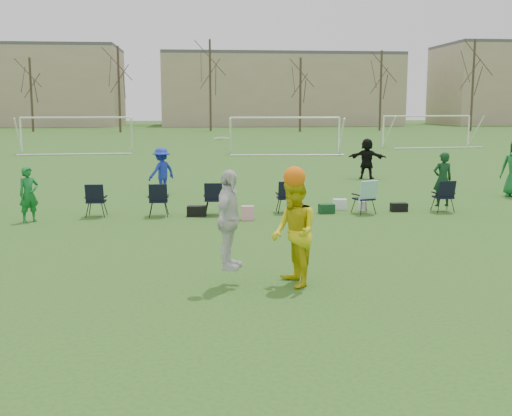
{
  "coord_description": "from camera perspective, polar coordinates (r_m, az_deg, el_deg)",
  "views": [
    {
      "loc": [
        -2.01,
        -10.79,
        3.19
      ],
      "look_at": [
        -0.86,
        1.27,
        1.25
      ],
      "focal_mm": 45.0,
      "sensor_mm": 36.0,
      "label": 1
    }
  ],
  "objects": [
    {
      "name": "tree_line",
      "position": [
        80.69,
        -3.88,
        10.41
      ],
      "size": [
        110.28,
        3.28,
        11.4
      ],
      "color": "#382B21",
      "rests_on": "ground"
    },
    {
      "name": "sideline_setup",
      "position": [
        19.11,
        3.26,
        1.07
      ],
      "size": [
        10.98,
        1.9,
        1.8
      ],
      "color": "#0E3619",
      "rests_on": "ground"
    },
    {
      "name": "building_row",
      "position": [
        107.18,
        -0.75,
        10.58
      ],
      "size": [
        126.0,
        16.0,
        13.0
      ],
      "color": "tan",
      "rests_on": "ground"
    },
    {
      "name": "fielder_green_near",
      "position": [
        18.75,
        -19.55,
        1.15
      ],
      "size": [
        0.67,
        0.63,
        1.54
      ],
      "primitive_type": "imported",
      "rotation": [
        0.0,
        0.0,
        0.65
      ],
      "color": "#136E2C",
      "rests_on": "ground"
    },
    {
      "name": "goal_mid",
      "position": [
        43.23,
        2.6,
        7.4
      ],
      "size": [
        7.4,
        0.63,
        2.46
      ],
      "rotation": [
        0.0,
        0.0,
        -0.07
      ],
      "color": "white",
      "rests_on": "ground"
    },
    {
      "name": "center_contest",
      "position": [
        11.32,
        1.24,
        -1.66
      ],
      "size": [
        1.97,
        1.19,
        2.66
      ],
      "color": "silver",
      "rests_on": "ground"
    },
    {
      "name": "ground",
      "position": [
        11.43,
        4.96,
        -7.14
      ],
      "size": [
        260.0,
        260.0,
        0.0
      ],
      "primitive_type": "plane",
      "color": "#26591B",
      "rests_on": "ground"
    },
    {
      "name": "fielder_blue",
      "position": [
        23.41,
        -8.39,
        3.25
      ],
      "size": [
        1.23,
        1.2,
        1.69
      ],
      "primitive_type": "imported",
      "rotation": [
        0.0,
        0.0,
        3.87
      ],
      "color": "#1729AC",
      "rests_on": "ground"
    },
    {
      "name": "goal_right",
      "position": [
        52.02,
        14.96,
        7.38
      ],
      "size": [
        7.35,
        1.14,
        2.46
      ],
      "rotation": [
        0.0,
        0.0,
        0.14
      ],
      "color": "white",
      "rests_on": "ground"
    },
    {
      "name": "goal_left",
      "position": [
        45.51,
        -15.65,
        7.16
      ],
      "size": [
        7.39,
        0.76,
        2.46
      ],
      "rotation": [
        0.0,
        0.0,
        0.09
      ],
      "color": "white",
      "rests_on": "ground"
    },
    {
      "name": "fielder_black",
      "position": [
        28.65,
        9.83,
        4.35
      ],
      "size": [
        1.73,
        1.08,
        1.78
      ],
      "primitive_type": "imported",
      "rotation": [
        0.0,
        0.0,
        2.78
      ],
      "color": "black",
      "rests_on": "ground"
    }
  ]
}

